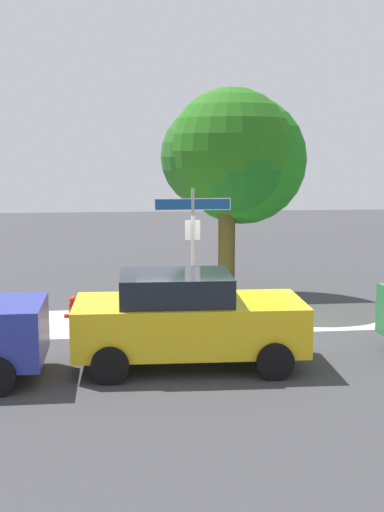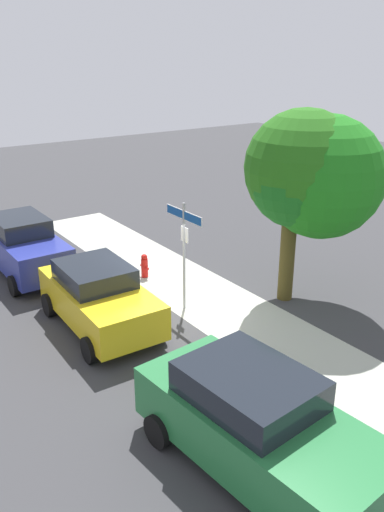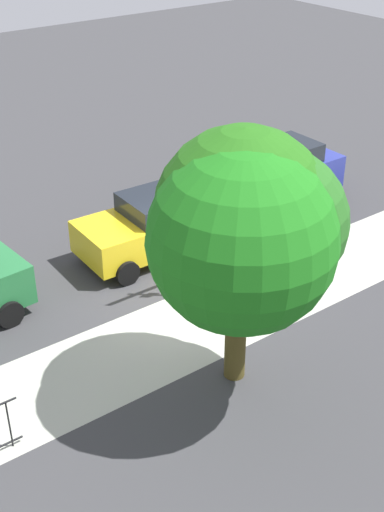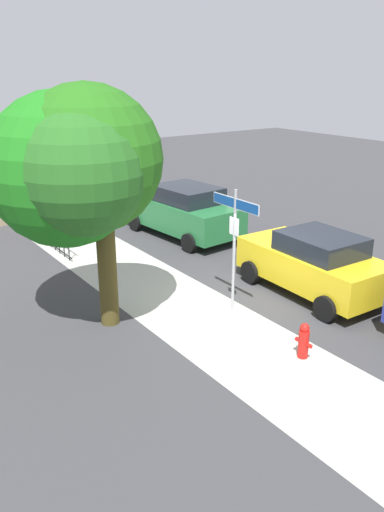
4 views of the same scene
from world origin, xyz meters
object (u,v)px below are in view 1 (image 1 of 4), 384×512
shade_tree (232,157)px  fire_hydrant (74,314)px  street_sign (193,231)px  car_yellow (187,319)px

shade_tree → fire_hydrant: (-3.92, -2.94, -3.31)m
street_sign → shade_tree: shade_tree is taller
car_yellow → fire_hydrant: size_ratio=5.32×
car_yellow → fire_hydrant: 3.43m
street_sign → fire_hydrant: street_sign is taller
fire_hydrant → street_sign: bearing=-4.5°
street_sign → car_yellow: bearing=-99.0°
shade_tree → fire_hydrant: 5.91m
street_sign → car_yellow: 2.77m
street_sign → car_yellow: size_ratio=0.74×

